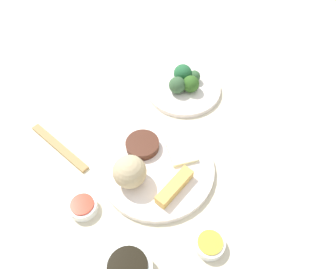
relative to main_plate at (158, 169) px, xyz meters
The scene contains 17 objects.
tabletop 0.03m from the main_plate, 35.65° to the right, with size 2.20×2.20×0.02m, color beige.
main_plate is the anchor object (origin of this frame).
rice_scoop 0.09m from the main_plate, 168.06° to the right, with size 0.08×0.08×0.08m, color tan.
spring_roll 0.08m from the main_plate, 78.06° to the right, with size 0.11×0.03×0.03m, color gold.
crab_rangoon_wonton 0.07m from the main_plate, 11.94° to the left, with size 0.07×0.07×0.01m, color beige.
stir_fry_heap 0.08m from the main_plate, 101.94° to the left, with size 0.09×0.09×0.02m, color #4A2517.
broccoli_plate 0.29m from the main_plate, 54.95° to the left, with size 0.22×0.22×0.01m, color white.
broccoli_floret_0 0.29m from the main_plate, 50.51° to the left, with size 0.05×0.05×0.05m, color #2F5C1F.
broccoli_floret_1 0.32m from the main_plate, 56.74° to the left, with size 0.05×0.05×0.05m, color #246136.
broccoli_floret_2 0.27m from the main_plate, 58.08° to the left, with size 0.05×0.05×0.05m, color #365836.
broccoli_floret_5 0.33m from the main_plate, 50.68° to the left, with size 0.04×0.04×0.04m, color #355A34.
soy_sauce_bowl_liquid 0.25m from the main_plate, 123.02° to the right, with size 0.08×0.08×0.00m, color black.
sauce_ramekin_hot_mustard 0.22m from the main_plate, 79.61° to the right, with size 0.07×0.07×0.02m, color white.
sauce_ramekin_hot_mustard_liquid 0.22m from the main_plate, 79.61° to the right, with size 0.05×0.05×0.00m, color yellow.
sauce_ramekin_sweet_and_sour 0.20m from the main_plate, 169.26° to the right, with size 0.07×0.07×0.02m, color white.
sauce_ramekin_sweet_and_sour_liquid 0.20m from the main_plate, 169.26° to the right, with size 0.05×0.05×0.00m, color red.
chopsticks_pair 0.27m from the main_plate, 144.18° to the left, with size 0.21×0.02×0.01m, color #A37F48.
Camera 1 is at (-0.15, -0.41, 0.73)m, focal length 35.34 mm.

